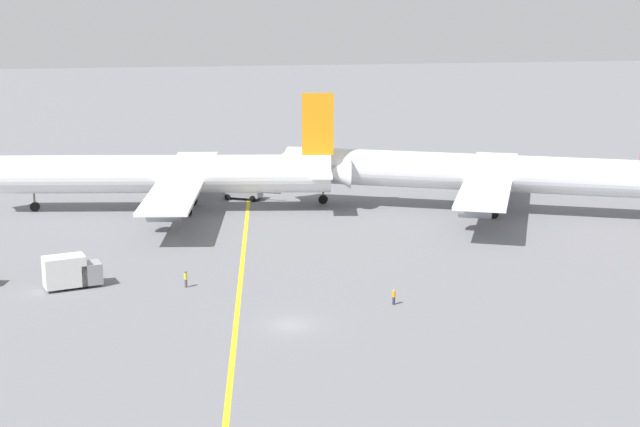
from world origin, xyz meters
TOP-DOWN VIEW (x-y plane):
  - ground_plane at (0.00, 0.00)m, footprint 600.00×600.00m
  - taxiway_stripe at (-3.98, 10.00)m, footprint 14.24×119.27m
  - airliner_at_gate_left at (-10.39, 49.04)m, footprint 51.64×43.53m
  - airliner_being_pushed at (31.42, 41.50)m, footprint 55.13×39.46m
  - pushback_tug at (0.23, 54.90)m, footprint 8.37×5.07m
  - gse_catering_truck_tall at (-21.04, 14.92)m, footprint 6.27×3.91m
  - ground_crew_marshaller_foreground at (-9.28, 13.13)m, footprint 0.36×0.50m
  - ground_crew_ramp_agent_by_cones at (10.88, 4.11)m, footprint 0.36×0.36m

SIDE VIEW (x-z plane):
  - ground_plane at x=0.00m, z-range 0.00..0.00m
  - taxiway_stripe at x=-3.98m, z-range 0.00..0.01m
  - ground_crew_ramp_agent_by_cones at x=10.88m, z-range 0.02..1.58m
  - ground_crew_marshaller_foreground at x=-9.28m, z-range 0.04..1.81m
  - pushback_tug at x=0.23m, z-range -0.23..2.75m
  - gse_catering_truck_tall at x=-21.04m, z-range 0.01..3.51m
  - airliner_at_gate_left at x=-10.39m, z-range -3.09..13.40m
  - airliner_being_pushed at x=31.42m, z-range -2.24..13.30m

